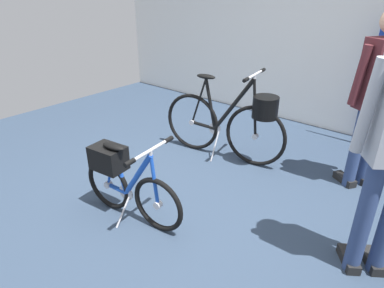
{
  "coord_description": "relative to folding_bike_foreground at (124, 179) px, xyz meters",
  "views": [
    {
      "loc": [
        1.53,
        -1.77,
        1.79
      ],
      "look_at": [
        -0.13,
        0.2,
        0.55
      ],
      "focal_mm": 31.11,
      "sensor_mm": 36.0,
      "label": 1
    }
  ],
  "objects": [
    {
      "name": "ground_plane",
      "position": [
        0.39,
        0.35,
        -0.36
      ],
      "size": [
        7.11,
        7.11,
        0.0
      ],
      "primitive_type": "plane",
      "color": "#2D3D51"
    },
    {
      "name": "back_wall",
      "position": [
        0.39,
        3.03,
        0.97
      ],
      "size": [
        7.11,
        0.1,
        2.65
      ],
      "primitive_type": "cube",
      "color": "white",
      "rests_on": "ground_plane"
    },
    {
      "name": "folding_bike_foreground",
      "position": [
        0.0,
        0.0,
        0.0
      ],
      "size": [
        1.01,
        0.53,
        0.72
      ],
      "color": "black",
      "rests_on": "ground_plane"
    },
    {
      "name": "display_bike_left",
      "position": [
        0.11,
        1.42,
        0.1
      ],
      "size": [
        1.44,
        0.53,
        1.01
      ],
      "color": "black",
      "rests_on": "ground_plane"
    },
    {
      "name": "visitor_near_wall",
      "position": [
        1.34,
        1.77,
        0.57
      ],
      "size": [
        0.38,
        0.45,
        1.63
      ],
      "color": "navy",
      "rests_on": "ground_plane"
    }
  ]
}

